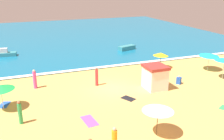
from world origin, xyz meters
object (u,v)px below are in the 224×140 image
object	(u,v)px
beach_umbrella_0	(209,55)
small_boat_0	(3,54)
beachgoer_1	(114,140)
lifeguard_cabana	(155,77)
beach_umbrella_5	(158,108)
small_boat_1	(127,48)
beachgoer_0	(20,113)
beachgoer_4	(97,77)
beach_umbrella_2	(161,54)
beachgoer_6	(179,80)
beach_umbrella_4	(0,87)
beachgoer_3	(35,79)

from	to	relation	value
beach_umbrella_0	small_boat_0	xyz separation A→B (m)	(-22.43, 14.50, -1.37)
beachgoer_1	small_boat_0	world-z (taller)	beachgoer_1
lifeguard_cabana	small_boat_0	bearing A→B (deg)	128.91
beach_umbrella_5	small_boat_1	xyz separation A→B (m)	(7.37, 21.53, -1.59)
lifeguard_cabana	beach_umbrella_5	distance (m)	8.04
beach_umbrella_5	small_boat_1	distance (m)	22.81
beach_umbrella_0	beachgoer_1	xyz separation A→B (m)	(-15.68, -10.36, -1.04)
beachgoer_1	small_boat_1	xyz separation A→B (m)	(10.62, 22.21, -0.39)
beachgoer_0	beachgoer_4	world-z (taller)	beachgoer_4
beach_umbrella_5	small_boat_0	world-z (taller)	beach_umbrella_5
beach_umbrella_2	beachgoer_4	world-z (taller)	beach_umbrella_2
beachgoer_1	beachgoer_6	size ratio (longest dim) A/B	1.88
beach_umbrella_0	beach_umbrella_2	distance (m)	5.46
beach_umbrella_5	beach_umbrella_2	bearing A→B (deg)	58.17
small_boat_1	beach_umbrella_4	bearing A→B (deg)	-140.48
beach_umbrella_4	beachgoer_1	bearing A→B (deg)	-52.46
beach_umbrella_0	beachgoer_6	size ratio (longest dim) A/B	2.58
beach_umbrella_2	beachgoer_0	size ratio (longest dim) A/B	1.08
lifeguard_cabana	beachgoer_4	xyz separation A→B (m)	(-4.93, 2.69, -0.29)
lifeguard_cabana	beachgoer_3	xyz separation A→B (m)	(-10.66, 4.13, -0.30)
beach_umbrella_2	beachgoer_1	bearing A→B (deg)	-130.00
beachgoer_3	beachgoer_4	size ratio (longest dim) A/B	1.02
small_boat_1	beach_umbrella_5	bearing A→B (deg)	-108.89
lifeguard_cabana	beachgoer_0	xyz separation A→B (m)	(-12.17, -2.31, -0.30)
beachgoer_4	beachgoer_6	size ratio (longest dim) A/B	2.06
beach_umbrella_4	beachgoer_3	xyz separation A→B (m)	(2.77, 3.59, -0.98)
lifeguard_cabana	beachgoer_3	world-z (taller)	lifeguard_cabana
beach_umbrella_0	beachgoer_1	world-z (taller)	beach_umbrella_0
beachgoer_4	small_boat_0	distance (m)	17.01
beach_umbrella_4	beachgoer_3	bearing A→B (deg)	52.37
beach_umbrella_2	beachgoer_4	size ratio (longest dim) A/B	1.05
beachgoer_0	small_boat_0	xyz separation A→B (m)	(-1.68, 19.47, -0.41)
beachgoer_0	beach_umbrella_0	bearing A→B (deg)	13.48
beach_umbrella_4	beachgoer_1	world-z (taller)	beach_umbrella_4
beach_umbrella_0	small_boat_1	world-z (taller)	beach_umbrella_0
small_boat_1	beachgoer_3	bearing A→B (deg)	-143.77
beach_umbrella_2	beach_umbrella_5	world-z (taller)	beach_umbrella_5
beachgoer_4	beach_umbrella_2	bearing A→B (deg)	16.49
beachgoer_4	lifeguard_cabana	bearing A→B (deg)	-28.63
beach_umbrella_0	beach_umbrella_4	size ratio (longest dim) A/B	1.04
beachgoer_6	beachgoer_1	bearing A→B (deg)	-141.68
beachgoer_4	beachgoer_1	bearing A→B (deg)	-101.83
lifeguard_cabana	beachgoer_3	bearing A→B (deg)	158.84
beach_umbrella_4	small_boat_1	distance (m)	22.02
beach_umbrella_2	beachgoer_3	bearing A→B (deg)	-175.49
beach_umbrella_2	small_boat_1	xyz separation A→B (m)	(-0.25, 9.25, -1.29)
beach_umbrella_4	beachgoer_0	size ratio (longest dim) A/B	1.23
small_boat_1	beachgoer_6	bearing A→B (deg)	-92.54
beachgoer_1	small_boat_0	bearing A→B (deg)	105.20
beachgoer_1	beach_umbrella_4	bearing A→B (deg)	127.54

